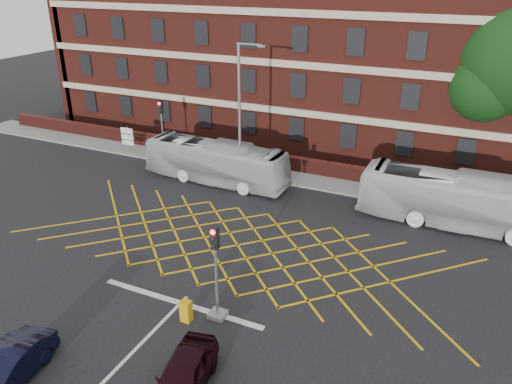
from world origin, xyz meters
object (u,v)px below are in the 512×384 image
at_px(bus_left, 216,162).
at_px(utility_cabinet, 186,311).
at_px(car_maroon, 183,376).
at_px(traffic_light_far, 163,133).
at_px(car_navy, 6,369).
at_px(street_lamp, 241,140).
at_px(traffic_light_near, 216,281).
at_px(bus_right, 461,201).
at_px(direction_signs, 128,137).

relative_size(bus_left, utility_cabinet, 10.59).
xyz_separation_m(car_maroon, traffic_light_far, (-14.24, 19.54, 1.09)).
relative_size(car_navy, utility_cabinet, 4.20).
height_order(bus_left, car_maroon, bus_left).
bearing_deg(street_lamp, traffic_light_near, -67.70).
height_order(bus_left, traffic_light_far, traffic_light_far).
height_order(car_maroon, street_lamp, street_lamp).
distance_m(bus_right, traffic_light_far, 21.88).
bearing_deg(direction_signs, car_navy, -62.07).
relative_size(bus_right, traffic_light_near, 2.60).
relative_size(traffic_light_near, direction_signs, 1.94).
height_order(car_navy, direction_signs, direction_signs).
bearing_deg(traffic_light_far, bus_right, -6.94).
relative_size(bus_left, traffic_light_far, 2.39).
height_order(traffic_light_near, direction_signs, traffic_light_near).
bearing_deg(traffic_light_far, car_maroon, -53.92).
distance_m(street_lamp, utility_cabinet, 14.30).
xyz_separation_m(bus_left, traffic_light_far, (-6.24, 2.87, 0.34)).
xyz_separation_m(bus_right, street_lamp, (-13.57, -0.22, 1.69)).
relative_size(bus_left, car_maroon, 2.56).
relative_size(car_maroon, direction_signs, 1.81).
xyz_separation_m(bus_right, utility_cabinet, (-9.43, -13.63, -1.07)).
height_order(car_maroon, direction_signs, direction_signs).
distance_m(car_navy, traffic_light_far, 23.45).
bearing_deg(street_lamp, direction_signs, 170.01).
bearing_deg(traffic_light_far, traffic_light_near, -49.31).
distance_m(bus_left, car_maroon, 18.50).
relative_size(traffic_light_near, utility_cabinet, 4.44).
relative_size(car_navy, traffic_light_near, 0.95).
distance_m(car_maroon, traffic_light_near, 4.28).
bearing_deg(direction_signs, car_maroon, -47.76).
bearing_deg(traffic_light_near, utility_cabinet, -143.27).
bearing_deg(utility_cabinet, bus_left, 114.26).
height_order(bus_right, utility_cabinet, bus_right).
height_order(traffic_light_far, utility_cabinet, traffic_light_far).
bearing_deg(bus_left, car_navy, -170.92).
xyz_separation_m(traffic_light_far, direction_signs, (-2.63, -0.97, -0.39)).
relative_size(bus_left, bus_right, 0.92).
height_order(bus_right, street_lamp, street_lamp).
height_order(bus_left, car_navy, bus_left).
height_order(bus_right, car_navy, bus_right).
height_order(bus_right, direction_signs, bus_right).
bearing_deg(traffic_light_far, car_navy, -68.87).
xyz_separation_m(car_navy, traffic_light_far, (-8.44, 21.85, 1.10)).
xyz_separation_m(traffic_light_near, direction_signs, (-15.95, 14.53, -0.39)).
height_order(bus_left, traffic_light_near, traffic_light_near).
height_order(street_lamp, direction_signs, street_lamp).
distance_m(car_navy, utility_cabinet, 6.77).
relative_size(bus_right, traffic_light_far, 2.60).
distance_m(traffic_light_near, utility_cabinet, 1.83).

